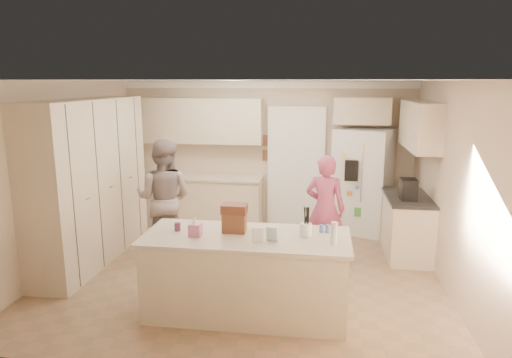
# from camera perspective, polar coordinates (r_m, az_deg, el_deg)

# --- Properties ---
(floor) EXTENTS (5.20, 4.60, 0.02)m
(floor) POSITION_cam_1_polar(r_m,az_deg,el_deg) (6.45, -1.35, -11.64)
(floor) COLOR #8E6D4F
(floor) RESTS_ON ground
(ceiling) EXTENTS (5.20, 4.60, 0.02)m
(ceiling) POSITION_cam_1_polar(r_m,az_deg,el_deg) (5.90, -1.48, 12.32)
(ceiling) COLOR white
(ceiling) RESTS_ON wall_back
(wall_back) EXTENTS (5.20, 0.02, 2.60)m
(wall_back) POSITION_cam_1_polar(r_m,az_deg,el_deg) (8.29, 1.25, 3.17)
(wall_back) COLOR beige
(wall_back) RESTS_ON ground
(wall_front) EXTENTS (5.20, 0.02, 2.60)m
(wall_front) POSITION_cam_1_polar(r_m,az_deg,el_deg) (3.87, -7.17, -7.42)
(wall_front) COLOR beige
(wall_front) RESTS_ON ground
(wall_left) EXTENTS (0.02, 4.60, 2.60)m
(wall_left) POSITION_cam_1_polar(r_m,az_deg,el_deg) (6.96, -23.10, 0.47)
(wall_left) COLOR beige
(wall_left) RESTS_ON ground
(wall_right) EXTENTS (0.02, 4.60, 2.60)m
(wall_right) POSITION_cam_1_polar(r_m,az_deg,el_deg) (6.18, 23.21, -0.92)
(wall_right) COLOR beige
(wall_right) RESTS_ON ground
(crown_back) EXTENTS (5.20, 0.08, 0.12)m
(crown_back) POSITION_cam_1_polar(r_m,az_deg,el_deg) (8.14, 1.25, 11.70)
(crown_back) COLOR white
(crown_back) RESTS_ON wall_back
(pantry_bank) EXTENTS (0.60, 2.60, 2.35)m
(pantry_bank) POSITION_cam_1_polar(r_m,az_deg,el_deg) (7.01, -20.01, -0.27)
(pantry_bank) COLOR beige
(pantry_bank) RESTS_ON floor
(back_base_cab) EXTENTS (2.20, 0.60, 0.88)m
(back_base_cab) POSITION_cam_1_polar(r_m,az_deg,el_deg) (8.39, -6.87, -2.82)
(back_base_cab) COLOR beige
(back_base_cab) RESTS_ON floor
(back_countertop) EXTENTS (2.24, 0.63, 0.04)m
(back_countertop) POSITION_cam_1_polar(r_m,az_deg,el_deg) (8.27, -6.96, 0.24)
(back_countertop) COLOR beige
(back_countertop) RESTS_ON back_base_cab
(back_upper_cab) EXTENTS (2.20, 0.35, 0.80)m
(back_upper_cab) POSITION_cam_1_polar(r_m,az_deg,el_deg) (8.26, -6.90, 7.24)
(back_upper_cab) COLOR beige
(back_upper_cab) RESTS_ON wall_back
(doorway_opening) EXTENTS (0.90, 0.06, 2.10)m
(doorway_opening) POSITION_cam_1_polar(r_m,az_deg,el_deg) (8.26, 5.01, 1.33)
(doorway_opening) COLOR black
(doorway_opening) RESTS_ON floor
(doorway_casing) EXTENTS (1.02, 0.03, 2.22)m
(doorway_casing) POSITION_cam_1_polar(r_m,az_deg,el_deg) (8.22, 5.00, 1.28)
(doorway_casing) COLOR white
(doorway_casing) RESTS_ON floor
(wall_frame_upper) EXTENTS (0.15, 0.02, 0.20)m
(wall_frame_upper) POSITION_cam_1_polar(r_m,az_deg,el_deg) (8.21, 1.37, 4.84)
(wall_frame_upper) COLOR brown
(wall_frame_upper) RESTS_ON wall_back
(wall_frame_lower) EXTENTS (0.15, 0.02, 0.20)m
(wall_frame_lower) POSITION_cam_1_polar(r_m,az_deg,el_deg) (8.25, 1.36, 2.98)
(wall_frame_lower) COLOR brown
(wall_frame_lower) RESTS_ON wall_back
(refrigerator) EXTENTS (1.10, 0.99, 1.80)m
(refrigerator) POSITION_cam_1_polar(r_m,az_deg,el_deg) (8.08, 13.17, -0.27)
(refrigerator) COLOR white
(refrigerator) RESTS_ON floor
(fridge_seam) EXTENTS (0.02, 0.02, 1.78)m
(fridge_seam) POSITION_cam_1_polar(r_m,az_deg,el_deg) (7.74, 13.38, -0.83)
(fridge_seam) COLOR gray
(fridge_seam) RESTS_ON refrigerator
(fridge_dispenser) EXTENTS (0.22, 0.03, 0.35)m
(fridge_dispenser) POSITION_cam_1_polar(r_m,az_deg,el_deg) (7.66, 11.84, 1.03)
(fridge_dispenser) COLOR black
(fridge_dispenser) RESTS_ON refrigerator
(fridge_handle_l) EXTENTS (0.02, 0.02, 0.85)m
(fridge_handle_l) POSITION_cam_1_polar(r_m,az_deg,el_deg) (7.69, 13.07, 0.25)
(fridge_handle_l) COLOR silver
(fridge_handle_l) RESTS_ON refrigerator
(fridge_handle_r) EXTENTS (0.02, 0.02, 0.85)m
(fridge_handle_r) POSITION_cam_1_polar(r_m,az_deg,el_deg) (7.70, 13.81, 0.23)
(fridge_handle_r) COLOR silver
(fridge_handle_r) RESTS_ON refrigerator
(over_fridge_cab) EXTENTS (0.95, 0.35, 0.45)m
(over_fridge_cab) POSITION_cam_1_polar(r_m,az_deg,el_deg) (7.99, 13.07, 8.30)
(over_fridge_cab) COLOR beige
(over_fridge_cab) RESTS_ON wall_back
(right_base_cab) EXTENTS (0.60, 1.20, 0.88)m
(right_base_cab) POSITION_cam_1_polar(r_m,az_deg,el_deg) (7.27, 18.29, -5.71)
(right_base_cab) COLOR beige
(right_base_cab) RESTS_ON floor
(right_countertop) EXTENTS (0.63, 1.24, 0.04)m
(right_countertop) POSITION_cam_1_polar(r_m,az_deg,el_deg) (7.15, 18.46, -2.19)
(right_countertop) COLOR #2D2B28
(right_countertop) RESTS_ON right_base_cab
(right_upper_cab) EXTENTS (0.35, 1.50, 0.70)m
(right_upper_cab) POSITION_cam_1_polar(r_m,az_deg,el_deg) (7.19, 19.80, 6.31)
(right_upper_cab) COLOR beige
(right_upper_cab) RESTS_ON wall_right
(coffee_maker) EXTENTS (0.22, 0.28, 0.30)m
(coffee_maker) POSITION_cam_1_polar(r_m,az_deg,el_deg) (6.91, 18.51, -1.22)
(coffee_maker) COLOR black
(coffee_maker) RESTS_ON right_countertop
(island_base) EXTENTS (2.20, 0.90, 0.88)m
(island_base) POSITION_cam_1_polar(r_m,az_deg,el_deg) (5.25, -1.21, -12.06)
(island_base) COLOR beige
(island_base) RESTS_ON floor
(island_top) EXTENTS (2.28, 0.96, 0.05)m
(island_top) POSITION_cam_1_polar(r_m,az_deg,el_deg) (5.08, -1.23, -7.31)
(island_top) COLOR beige
(island_top) RESTS_ON island_base
(utensil_crock) EXTENTS (0.13, 0.13, 0.15)m
(utensil_crock) POSITION_cam_1_polar(r_m,az_deg,el_deg) (5.03, 6.23, -6.36)
(utensil_crock) COLOR white
(utensil_crock) RESTS_ON island_top
(tissue_box) EXTENTS (0.13, 0.13, 0.14)m
(tissue_box) POSITION_cam_1_polar(r_m,az_deg,el_deg) (5.07, -7.61, -6.31)
(tissue_box) COLOR #C26E96
(tissue_box) RESTS_ON island_top
(tissue_plume) EXTENTS (0.08, 0.08, 0.08)m
(tissue_plume) POSITION_cam_1_polar(r_m,az_deg,el_deg) (5.03, -7.64, -5.12)
(tissue_plume) COLOR white
(tissue_plume) RESTS_ON tissue_box
(dollhouse_body) EXTENTS (0.26, 0.18, 0.22)m
(dollhouse_body) POSITION_cam_1_polar(r_m,az_deg,el_deg) (5.15, -2.71, -5.44)
(dollhouse_body) COLOR brown
(dollhouse_body) RESTS_ON island_top
(dollhouse_roof) EXTENTS (0.28, 0.20, 0.10)m
(dollhouse_roof) POSITION_cam_1_polar(r_m,az_deg,el_deg) (5.11, -2.73, -3.73)
(dollhouse_roof) COLOR #592D1E
(dollhouse_roof) RESTS_ON dollhouse_body
(jam_jar) EXTENTS (0.07, 0.07, 0.09)m
(jam_jar) POSITION_cam_1_polar(r_m,az_deg,el_deg) (5.28, -9.78, -5.90)
(jam_jar) COLOR #59263F
(jam_jar) RESTS_ON island_top
(greeting_card_a) EXTENTS (0.12, 0.06, 0.16)m
(greeting_card_a) POSITION_cam_1_polar(r_m,az_deg,el_deg) (4.83, 0.14, -7.00)
(greeting_card_a) COLOR white
(greeting_card_a) RESTS_ON island_top
(greeting_card_b) EXTENTS (0.12, 0.05, 0.16)m
(greeting_card_b) POSITION_cam_1_polar(r_m,az_deg,el_deg) (4.86, 1.99, -6.89)
(greeting_card_b) COLOR silver
(greeting_card_b) RESTS_ON island_top
(water_bottle) EXTENTS (0.07, 0.07, 0.24)m
(water_bottle) POSITION_cam_1_polar(r_m,az_deg,el_deg) (4.83, 9.74, -6.71)
(water_bottle) COLOR silver
(water_bottle) RESTS_ON island_top
(shaker_salt) EXTENTS (0.05, 0.05, 0.09)m
(shaker_salt) POSITION_cam_1_polar(r_m,az_deg,el_deg) (5.20, 8.17, -6.14)
(shaker_salt) COLOR #4966A9
(shaker_salt) RESTS_ON island_top
(shaker_pepper) EXTENTS (0.05, 0.05, 0.09)m
(shaker_pepper) POSITION_cam_1_polar(r_m,az_deg,el_deg) (5.20, 8.95, -6.17)
(shaker_pepper) COLOR #4966A9
(shaker_pepper) RESTS_ON island_top
(teen_boy) EXTENTS (0.87, 0.68, 1.77)m
(teen_boy) POSITION_cam_1_polar(r_m,az_deg,el_deg) (6.92, -11.44, -2.39)
(teen_boy) COLOR gray
(teen_boy) RESTS_ON floor
(teen_girl) EXTENTS (0.64, 0.48, 1.58)m
(teen_girl) POSITION_cam_1_polar(r_m,az_deg,el_deg) (6.66, 8.63, -3.71)
(teen_girl) COLOR #B04056
(teen_girl) RESTS_ON floor
(fridge_magnets) EXTENTS (0.76, 0.02, 1.44)m
(fridge_magnets) POSITION_cam_1_polar(r_m,az_deg,el_deg) (7.73, 13.39, -0.84)
(fridge_magnets) COLOR tan
(fridge_magnets) RESTS_ON refrigerator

